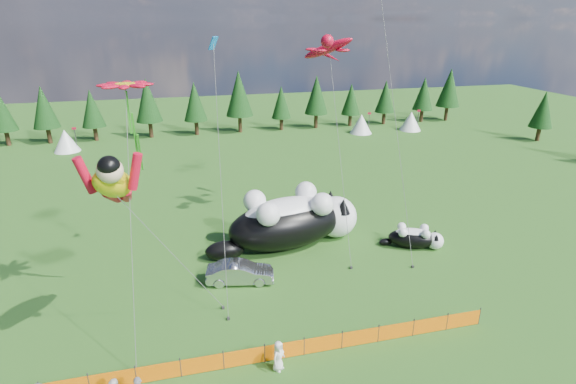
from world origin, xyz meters
name	(u,v)px	position (x,y,z in m)	size (l,w,h in m)	color
ground	(272,322)	(0.00, 0.00, 0.00)	(160.00, 160.00, 0.00)	#103609
safety_fence	(285,350)	(0.00, -3.00, 0.50)	(22.06, 0.06, 1.10)	#262626
tree_line	(206,107)	(0.00, 45.00, 4.00)	(90.00, 4.00, 8.00)	black
festival_tents	(288,128)	(11.00, 40.00, 1.40)	(50.00, 3.20, 2.80)	white
cat_large	(293,220)	(3.47, 8.58, 2.04)	(11.81, 5.74, 4.29)	black
cat_small	(415,237)	(12.05, 6.01, 0.80)	(4.43, 2.86, 1.68)	black
car	(240,273)	(-1.11, 4.43, 0.70)	(1.48, 4.25, 1.40)	#B2B2B7
spectator_e	(278,356)	(-0.46, -3.63, 0.79)	(0.78, 0.50, 1.59)	silver
superhero_kite	(114,183)	(-7.15, -0.10, 8.88)	(7.08, 5.01, 11.45)	#DAC60B
gecko_kite	(328,49)	(7.08, 12.52, 13.72)	(6.24, 11.58, 15.94)	#BC0924
flower_kite	(126,88)	(-6.45, 3.19, 12.58)	(3.45, 7.32, 13.77)	#BC0924
diamond_kite_a	(214,55)	(-1.78, 6.50, 13.86)	(1.03, 6.58, 15.72)	#0C66B8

